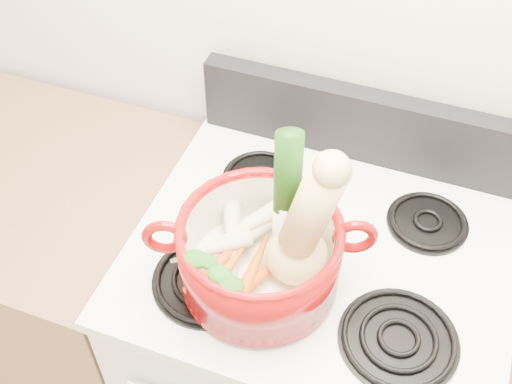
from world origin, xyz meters
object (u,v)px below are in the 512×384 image
(stove_body, at_px, (309,362))
(leek, at_px, (286,199))
(squash, at_px, (300,222))
(dutch_oven, at_px, (260,254))

(stove_body, distance_m, leek, 0.71)
(stove_body, xyz_separation_m, squash, (-0.03, -0.11, 0.69))
(stove_body, relative_size, leek, 2.87)
(stove_body, height_order, leek, leek)
(stove_body, bearing_deg, leek, -128.48)
(dutch_oven, relative_size, squash, 1.02)
(leek, bearing_deg, squash, -63.52)
(squash, relative_size, leek, 0.93)
(dutch_oven, height_order, leek, leek)
(stove_body, xyz_separation_m, leek, (-0.06, -0.08, 0.70))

